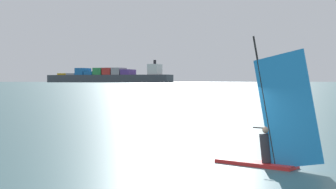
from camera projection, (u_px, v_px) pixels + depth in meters
The scene contains 3 objects.
ground_plane at pixel (217, 167), 15.51m from camera, with size 4000.00×4000.00×0.00m, color #386066.
windsurfer at pixel (272, 135), 15.44m from camera, with size 3.39×1.85×4.15m.
cargo_ship at pixel (110, 76), 741.17m from camera, with size 195.39×49.69×32.25m.
Camera 1 is at (2.14, -15.36, 2.70)m, focal length 53.25 mm.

